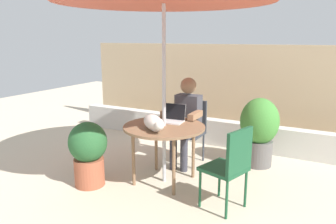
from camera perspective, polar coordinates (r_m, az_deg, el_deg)
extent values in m
plane|color=beige|center=(4.19, -0.66, -11.96)|extent=(14.00, 14.00, 0.00)
cube|color=tan|center=(6.11, 10.32, 3.87)|extent=(5.78, 0.08, 1.64)
cube|color=beige|center=(5.55, 7.70, -3.39)|extent=(5.20, 0.20, 0.42)
cylinder|color=brown|center=(3.94, -0.68, -2.63)|extent=(0.99, 0.99, 0.03)
cylinder|color=brown|center=(4.17, 4.46, -6.97)|extent=(0.04, 0.04, 0.69)
cylinder|color=brown|center=(4.40, -2.09, -5.85)|extent=(0.04, 0.04, 0.69)
cylinder|color=brown|center=(3.97, -6.07, -8.06)|extent=(0.04, 0.04, 0.69)
cylinder|color=brown|center=(3.71, 1.02, -9.53)|extent=(0.04, 0.04, 0.69)
cylinder|color=#B7B7BC|center=(3.85, -0.70, 3.73)|extent=(0.04, 0.04, 2.29)
cube|color=#33383F|center=(4.62, 3.53, -3.82)|extent=(0.40, 0.40, 0.04)
cube|color=#33383F|center=(4.72, 4.48, -0.49)|extent=(0.40, 0.04, 0.44)
cylinder|color=#33383F|center=(4.78, 6.21, -6.14)|extent=(0.03, 0.03, 0.41)
cylinder|color=#33383F|center=(4.91, 2.51, -5.56)|extent=(0.03, 0.03, 0.41)
cylinder|color=#33383F|center=(4.62, 0.67, -6.75)|extent=(0.03, 0.03, 0.41)
cylinder|color=#33383F|center=(4.48, 4.57, -7.42)|extent=(0.03, 0.03, 0.41)
cube|color=#194C2D|center=(3.48, 9.70, -9.75)|extent=(0.50, 0.50, 0.04)
cube|color=#194C2D|center=(3.30, 12.41, -6.72)|extent=(0.15, 0.39, 0.44)
cylinder|color=#194C2D|center=(3.36, 10.22, -14.87)|extent=(0.03, 0.03, 0.41)
cylinder|color=#194C2D|center=(3.62, 13.42, -12.92)|extent=(0.03, 0.03, 0.41)
cylinder|color=#194C2D|center=(3.79, 8.99, -11.49)|extent=(0.03, 0.03, 0.41)
cylinder|color=#194C2D|center=(3.54, 5.62, -13.19)|extent=(0.03, 0.03, 0.41)
cube|color=#3F3F47|center=(4.55, 3.58, -0.34)|extent=(0.34, 0.20, 0.54)
sphere|color=#936B4C|center=(4.46, 3.59, 4.64)|extent=(0.22, 0.22, 0.22)
cube|color=#383842|center=(4.51, 1.82, -3.34)|extent=(0.12, 0.30, 0.12)
cylinder|color=#383842|center=(4.46, 0.93, -7.21)|extent=(0.10, 0.10, 0.45)
cube|color=#383842|center=(4.44, 3.67, -3.61)|extent=(0.12, 0.30, 0.12)
cylinder|color=#383842|center=(4.40, 2.80, -7.54)|extent=(0.10, 0.10, 0.45)
cube|color=#936B4C|center=(4.43, 0.05, -0.01)|extent=(0.08, 0.32, 0.08)
cube|color=#936B4C|center=(4.26, 4.80, -0.58)|extent=(0.08, 0.32, 0.08)
cube|color=silver|center=(4.10, 0.51, -1.68)|extent=(0.32, 0.25, 0.02)
cube|color=black|center=(4.17, 1.05, 0.09)|extent=(0.30, 0.09, 0.20)
cube|color=silver|center=(4.18, 1.09, 0.12)|extent=(0.30, 0.08, 0.20)
ellipsoid|color=silver|center=(3.77, -2.63, -1.81)|extent=(0.43, 0.41, 0.17)
sphere|color=silver|center=(3.55, -1.51, -2.38)|extent=(0.11, 0.11, 0.11)
ellipsoid|color=white|center=(3.67, -2.10, -2.80)|extent=(0.17, 0.17, 0.09)
cylinder|color=silver|center=(4.05, -3.42, -1.64)|extent=(0.16, 0.15, 0.04)
cone|color=silver|center=(3.53, -1.98, -1.64)|extent=(0.04, 0.04, 0.03)
cone|color=silver|center=(3.55, -1.06, -1.55)|extent=(0.04, 0.04, 0.03)
cylinder|color=#9E5138|center=(4.13, -13.57, -10.12)|extent=(0.36, 0.36, 0.34)
ellipsoid|color=#26592D|center=(4.00, -13.86, -5.14)|extent=(0.46, 0.46, 0.49)
cylinder|color=#595654|center=(4.78, 15.39, -6.87)|extent=(0.39, 0.39, 0.36)
ellipsoid|color=#3D7F33|center=(4.65, 15.73, -1.58)|extent=(0.53, 0.53, 0.65)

